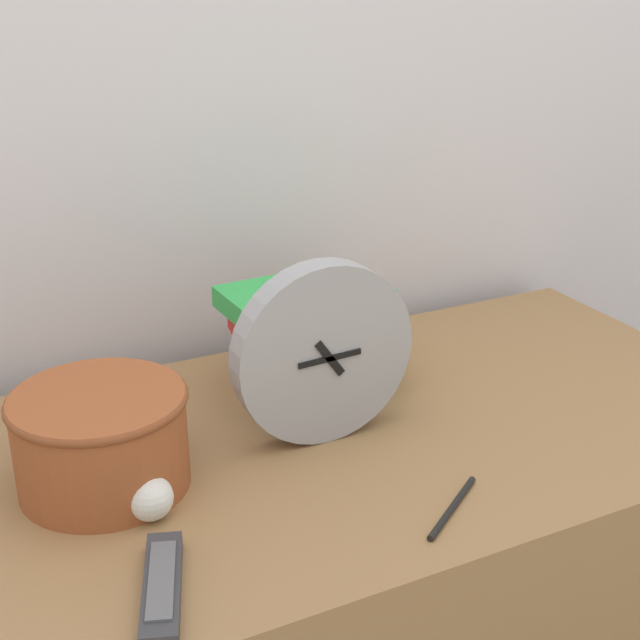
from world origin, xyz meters
name	(u,v)px	position (x,y,z in m)	size (l,w,h in m)	color
wall_back	(176,27)	(0.00, 0.69, 1.20)	(6.00, 0.04, 2.40)	silver
desk_clock	(323,353)	(0.05, 0.31, 0.82)	(0.25, 0.04, 0.25)	#99999E
book_stack	(310,335)	(0.10, 0.46, 0.78)	(0.25, 0.18, 0.15)	white
basket	(101,437)	(-0.24, 0.32, 0.77)	(0.21, 0.21, 0.12)	#994C28
tv_remote	(162,588)	(-0.24, 0.09, 0.71)	(0.09, 0.16, 0.02)	#333338
crumpled_paper_ball	(150,498)	(-0.21, 0.23, 0.73)	(0.05, 0.05, 0.05)	white
pen	(452,507)	(0.11, 0.09, 0.70)	(0.12, 0.08, 0.01)	black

